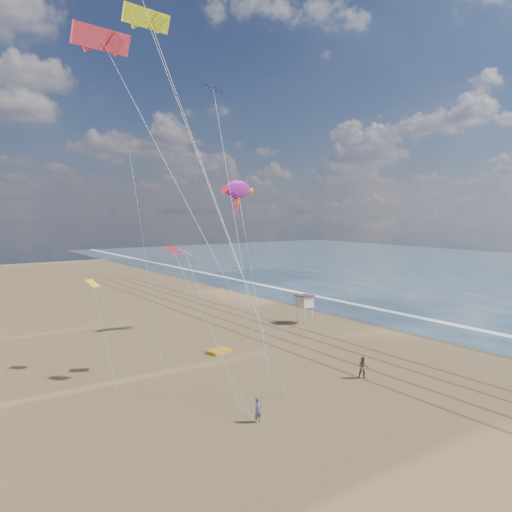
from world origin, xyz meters
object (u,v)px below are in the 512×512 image
at_px(kite_flyer_a, 258,410).
at_px(grounded_kite, 219,351).
at_px(lifeguard_stand, 305,301).
at_px(kite_flyer_b, 363,367).
at_px(show_kite, 238,190).

bearing_deg(kite_flyer_a, grounded_kite, 56.68).
xyz_separation_m(lifeguard_stand, kite_flyer_b, (-9.64, -18.91, -1.80)).
bearing_deg(grounded_kite, kite_flyer_a, -124.65).
bearing_deg(grounded_kite, show_kite, 33.50).
bearing_deg(grounded_kite, kite_flyer_b, -79.20).
bearing_deg(lifeguard_stand, kite_flyer_a, -136.33).
distance_m(grounded_kite, kite_flyer_a, 17.07).
bearing_deg(show_kite, grounded_kite, -133.76).
distance_m(lifeguard_stand, show_kite, 16.48).
bearing_deg(kite_flyer_a, show_kite, 48.61).
height_order(lifeguard_stand, kite_flyer_a, lifeguard_stand).
height_order(lifeguard_stand, show_kite, show_kite).
height_order(kite_flyer_a, kite_flyer_b, kite_flyer_b).
bearing_deg(kite_flyer_a, kite_flyer_b, -1.84).
distance_m(show_kite, kite_flyer_b, 26.21).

